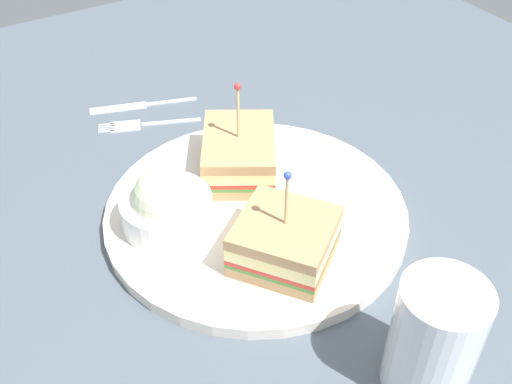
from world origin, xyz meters
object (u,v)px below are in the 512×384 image
Objects in this scene: coleslaw_bowl at (166,205)px; knife at (137,105)px; fork at (137,125)px; plate at (256,212)px; sandwich_half_back at (239,154)px; sandwich_half_front at (285,241)px; drink_glass at (433,343)px.

knife is (-6.24, -23.13, -3.47)cm from coleslaw_bowl.
plate is at bearing 100.10° from fork.
sandwich_half_back reaches higher than coleslaw_bowl.
fork is at bearing -85.28° from sandwich_half_front.
sandwich_half_back is at bearing 109.44° from fork.
coleslaw_bowl is at bearing -68.77° from drink_glass.
sandwich_half_front is 28.98cm from fork.
drink_glass is (-2.73, 15.27, 1.12)cm from sandwich_half_front.
drink_glass is at bearing 96.62° from fork.
drink_glass is (-9.70, 24.96, 0.99)cm from coleslaw_bowl.
plate is 2.92× the size of drink_glass.
fork is (-4.60, -19.00, -3.47)cm from coleslaw_bowl.
sandwich_half_front is 1.31× the size of coleslaw_bowl.
plate is 2.64× the size of sandwich_half_front.
coleslaw_bowl is at bearing 74.90° from knife.
fork is (5.10, -43.96, -4.46)cm from drink_glass.
coleslaw_bowl is (8.41, -2.40, 3.00)cm from plate.
sandwich_half_back reaches higher than fork.
coleslaw_bowl is at bearing -54.29° from sandwich_half_front.
coleslaw_bowl is 0.74× the size of fork.
sandwich_half_front reaches higher than drink_glass.
plate is at bearing 75.25° from sandwich_half_back.
knife is (2.16, -25.53, -0.46)cm from plate.
plate reaches higher than fork.
coleslaw_bowl is 0.66× the size of knife.
sandwich_half_back reaches higher than sandwich_half_front.
sandwich_half_back is (-1.60, -6.07, 2.83)cm from plate.
sandwich_half_front is at bearing 91.26° from knife.
knife is (-1.65, -4.13, 0.00)cm from fork.
plate is 25.63cm from knife.
plate is 2.28× the size of knife.
drink_glass is 44.48cm from fork.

